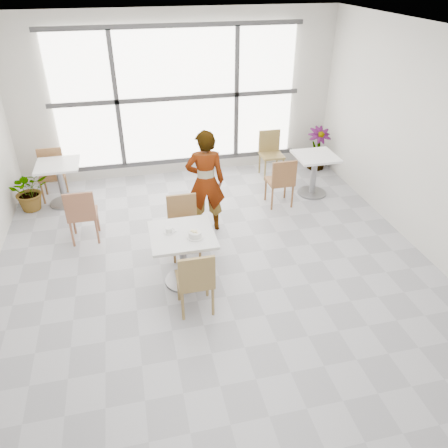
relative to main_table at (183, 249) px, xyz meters
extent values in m
plane|color=#9E9EA5|center=(0.47, 0.00, -0.52)|extent=(7.00, 7.00, 0.00)
plane|color=white|center=(0.47, 0.00, 2.48)|extent=(7.00, 7.00, 0.00)
plane|color=silver|center=(0.47, 3.50, 0.98)|extent=(6.00, 0.00, 6.00)
plane|color=silver|center=(3.47, 0.00, 0.98)|extent=(0.00, 7.00, 7.00)
cube|color=white|center=(0.47, 3.44, 0.98)|extent=(4.40, 0.04, 2.40)
cube|color=#3F3F42|center=(0.47, 3.41, 0.98)|extent=(4.60, 0.05, 0.08)
cube|color=#3F3F42|center=(-0.63, 3.41, 0.98)|extent=(0.08, 0.05, 2.40)
cube|color=#3F3F42|center=(1.57, 3.41, 0.98)|extent=(0.08, 0.05, 2.40)
cube|color=#3F3F42|center=(0.47, 3.41, -0.24)|extent=(4.60, 0.05, 0.08)
cube|color=#3F3F42|center=(0.47, 3.41, 2.20)|extent=(4.60, 0.05, 0.08)
cube|color=silver|center=(0.00, 0.00, 0.21)|extent=(0.80, 0.80, 0.04)
cylinder|color=slate|center=(0.00, 0.00, -0.17)|extent=(0.10, 0.10, 0.71)
cylinder|color=slate|center=(0.00, 0.00, -0.51)|extent=(0.52, 0.52, 0.03)
cube|color=olive|center=(0.06, -0.53, -0.09)|extent=(0.42, 0.42, 0.04)
cube|color=olive|center=(0.06, -0.72, 0.14)|extent=(0.42, 0.04, 0.42)
cylinder|color=olive|center=(0.24, -0.35, -0.32)|extent=(0.04, 0.04, 0.41)
cylinder|color=olive|center=(0.24, -0.71, -0.32)|extent=(0.04, 0.04, 0.41)
cylinder|color=olive|center=(-0.12, -0.35, -0.32)|extent=(0.04, 0.04, 0.41)
cylinder|color=olive|center=(-0.12, -0.71, -0.32)|extent=(0.04, 0.04, 0.41)
cube|color=olive|center=(0.11, 0.62, -0.09)|extent=(0.42, 0.42, 0.04)
cube|color=olive|center=(0.11, 0.81, 0.14)|extent=(0.42, 0.04, 0.42)
cylinder|color=olive|center=(-0.07, 0.44, -0.32)|extent=(0.04, 0.04, 0.41)
cylinder|color=olive|center=(-0.07, 0.80, -0.32)|extent=(0.04, 0.04, 0.41)
cylinder|color=olive|center=(0.29, 0.44, -0.32)|extent=(0.04, 0.04, 0.41)
cylinder|color=olive|center=(0.29, 0.80, -0.32)|extent=(0.04, 0.04, 0.41)
cylinder|color=silver|center=(0.15, -0.12, 0.23)|extent=(0.21, 0.21, 0.01)
cylinder|color=silver|center=(0.15, -0.12, 0.27)|extent=(0.16, 0.16, 0.07)
torus|color=silver|center=(0.15, -0.12, 0.31)|extent=(0.16, 0.16, 0.01)
cylinder|color=tan|center=(0.15, -0.12, 0.27)|extent=(0.14, 0.14, 0.05)
cylinder|color=beige|center=(0.13, -0.09, 0.31)|extent=(0.03, 0.03, 0.02)
cylinder|color=#F6EB9F|center=(0.16, -0.13, 0.31)|extent=(0.03, 0.03, 0.01)
cylinder|color=#F6E09E|center=(0.15, -0.15, 0.30)|extent=(0.03, 0.03, 0.01)
cylinder|color=beige|center=(0.16, -0.14, 0.31)|extent=(0.03, 0.03, 0.02)
cylinder|color=beige|center=(0.17, -0.16, 0.31)|extent=(0.03, 0.03, 0.01)
cylinder|color=beige|center=(0.12, -0.09, 0.31)|extent=(0.03, 0.03, 0.02)
cylinder|color=beige|center=(0.16, -0.11, 0.31)|extent=(0.03, 0.03, 0.02)
cylinder|color=beige|center=(0.16, -0.10, 0.30)|extent=(0.03, 0.03, 0.01)
cylinder|color=beige|center=(0.13, -0.13, 0.31)|extent=(0.03, 0.03, 0.02)
cylinder|color=beige|center=(0.13, -0.12, 0.30)|extent=(0.03, 0.03, 0.02)
cylinder|color=#F4EE9D|center=(0.15, -0.12, 0.31)|extent=(0.03, 0.03, 0.02)
cylinder|color=#F0EB9B|center=(0.14, -0.14, 0.31)|extent=(0.03, 0.03, 0.01)
cylinder|color=beige|center=(0.11, -0.10, 0.31)|extent=(0.03, 0.03, 0.01)
cylinder|color=beige|center=(0.13, -0.13, 0.31)|extent=(0.03, 0.03, 0.02)
cylinder|color=silver|center=(-0.16, 0.06, 0.23)|extent=(0.13, 0.13, 0.01)
cylinder|color=silver|center=(-0.16, 0.06, 0.27)|extent=(0.08, 0.08, 0.06)
torus|color=silver|center=(-0.11, 0.06, 0.27)|extent=(0.05, 0.01, 0.05)
cylinder|color=black|center=(-0.16, 0.06, 0.29)|extent=(0.07, 0.07, 0.00)
cube|color=#B5B4B8|center=(-0.11, 0.04, 0.24)|extent=(0.09, 0.05, 0.00)
sphere|color=#B5B4B8|center=(-0.07, 0.06, 0.24)|extent=(0.02, 0.02, 0.02)
imported|color=black|center=(0.54, 1.26, 0.29)|extent=(0.63, 0.44, 1.62)
cube|color=white|center=(-1.72, 2.62, 0.21)|extent=(0.70, 0.70, 0.04)
cylinder|color=gray|center=(-1.72, 2.62, -0.17)|extent=(0.10, 0.10, 0.71)
cylinder|color=gray|center=(-1.72, 2.62, -0.51)|extent=(0.52, 0.52, 0.03)
cube|color=white|center=(2.65, 2.00, 0.21)|extent=(0.70, 0.70, 0.04)
cylinder|color=gray|center=(2.65, 2.00, -0.17)|extent=(0.10, 0.10, 0.71)
cylinder|color=gray|center=(2.65, 2.00, -0.51)|extent=(0.52, 0.52, 0.03)
cube|color=#985F43|center=(-1.30, 1.37, -0.09)|extent=(0.42, 0.42, 0.04)
cube|color=#985F43|center=(-1.30, 1.18, 0.14)|extent=(0.42, 0.04, 0.42)
cylinder|color=#985F43|center=(-1.12, 1.55, -0.32)|extent=(0.04, 0.04, 0.41)
cylinder|color=#985F43|center=(-1.12, 1.19, -0.32)|extent=(0.04, 0.04, 0.41)
cylinder|color=#985F43|center=(-1.48, 1.55, -0.32)|extent=(0.04, 0.04, 0.41)
cylinder|color=#985F43|center=(-1.48, 1.19, -0.32)|extent=(0.04, 0.04, 0.41)
cube|color=#93643B|center=(-1.88, 2.87, -0.09)|extent=(0.42, 0.42, 0.04)
cube|color=#93643B|center=(-1.88, 3.06, 0.14)|extent=(0.42, 0.04, 0.42)
cylinder|color=#93643B|center=(-2.06, 2.69, -0.32)|extent=(0.04, 0.04, 0.41)
cylinder|color=#93643B|center=(-2.06, 3.05, -0.32)|extent=(0.04, 0.04, 0.41)
cylinder|color=#93643B|center=(-1.70, 2.69, -0.32)|extent=(0.04, 0.04, 0.41)
cylinder|color=#93643B|center=(-1.70, 3.05, -0.32)|extent=(0.04, 0.04, 0.41)
cube|color=brown|center=(1.92, 1.77, -0.09)|extent=(0.42, 0.42, 0.04)
cube|color=brown|center=(1.92, 1.58, 0.14)|extent=(0.42, 0.04, 0.42)
cylinder|color=brown|center=(2.10, 1.95, -0.32)|extent=(0.04, 0.04, 0.41)
cylinder|color=brown|center=(2.10, 1.59, -0.32)|extent=(0.04, 0.04, 0.41)
cylinder|color=brown|center=(1.74, 1.95, -0.32)|extent=(0.04, 0.04, 0.41)
cylinder|color=brown|center=(1.74, 1.59, -0.32)|extent=(0.04, 0.04, 0.41)
cube|color=olive|center=(2.16, 2.90, -0.09)|extent=(0.42, 0.42, 0.04)
cube|color=olive|center=(2.16, 3.09, 0.14)|extent=(0.42, 0.04, 0.42)
cylinder|color=olive|center=(1.98, 2.72, -0.32)|extent=(0.04, 0.04, 0.41)
cylinder|color=olive|center=(1.98, 3.08, -0.32)|extent=(0.04, 0.04, 0.41)
cylinder|color=olive|center=(2.34, 2.72, -0.32)|extent=(0.04, 0.04, 0.41)
cylinder|color=olive|center=(2.34, 3.08, -0.32)|extent=(0.04, 0.04, 0.41)
imported|color=#4B7936|center=(-2.23, 2.55, -0.17)|extent=(0.79, 0.75, 0.70)
imported|color=#397136|center=(3.17, 3.05, -0.10)|extent=(0.48, 0.48, 0.84)
camera|label=1|loc=(-0.52, -4.58, 3.15)|focal=35.05mm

